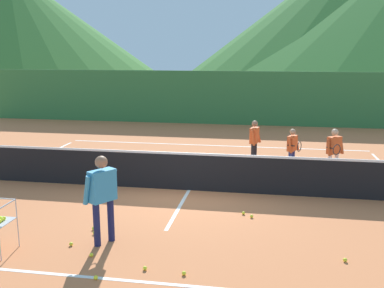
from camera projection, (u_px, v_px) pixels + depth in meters
ground_plane at (189, 190)px, 11.15m from camera, size 120.00×120.00×0.00m
line_baseline_near at (137, 281)px, 6.76m from camera, size 10.93×0.08×0.01m
line_baseline_far at (214, 145)px, 16.34m from camera, size 10.93×0.08×0.01m
line_service_center at (189, 190)px, 11.15m from camera, size 0.08×5.19×0.01m
tennis_net at (189, 171)px, 11.05m from camera, size 11.47×0.08×1.05m
instructor at (102, 191)px, 7.91m from camera, size 0.55×0.82×1.64m
student_0 at (254, 138)px, 13.47m from camera, size 0.36×0.56×1.37m
student_1 at (292, 146)px, 12.68m from camera, size 0.41×0.70×1.26m
student_2 at (334, 149)px, 12.10m from camera, size 0.53×0.68×1.36m
tennis_ball_0 at (243, 213)px, 9.50m from camera, size 0.07×0.07×0.07m
tennis_ball_1 at (184, 273)px, 6.94m from camera, size 0.07×0.07×0.07m
tennis_ball_2 at (96, 278)px, 6.81m from camera, size 0.07×0.07×0.07m
tennis_ball_3 at (145, 268)px, 7.10m from camera, size 0.07×0.07×0.07m
tennis_ball_5 at (252, 216)px, 9.32m from camera, size 0.07×0.07×0.07m
tennis_ball_6 at (94, 228)px, 8.68m from camera, size 0.07×0.07×0.07m
tennis_ball_7 at (345, 260)px, 7.38m from camera, size 0.07×0.07×0.07m
tennis_ball_8 at (71, 244)px, 7.99m from camera, size 0.07×0.07×0.07m
tennis_ball_9 at (94, 233)px, 8.47m from camera, size 0.07×0.07×0.07m
tennis_ball_10 at (91, 255)px, 7.56m from camera, size 0.07×0.07×0.07m
windscreen_fence at (227, 98)px, 20.72m from camera, size 24.04×0.08×2.51m
hill_0 at (11, 21)px, 66.84m from camera, size 43.53×43.53×15.46m
hill_2 at (377, 4)px, 52.15m from camera, size 46.37×46.37×17.41m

